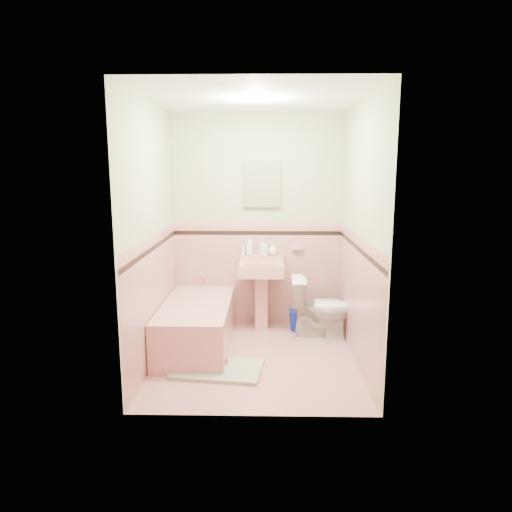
{
  "coord_description": "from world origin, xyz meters",
  "views": [
    {
      "loc": [
        0.1,
        -4.44,
        1.88
      ],
      "look_at": [
        0.0,
        0.25,
        1.0
      ],
      "focal_mm": 33.08,
      "sensor_mm": 36.0,
      "label": 1
    }
  ],
  "objects_px": {
    "shoe": "(220,361)",
    "toilet": "(322,308)",
    "bucket": "(299,320)",
    "sink": "(261,297)",
    "soap_bottle_right": "(272,249)",
    "soap_bottle_left": "(250,245)",
    "soap_bottle_mid": "(263,247)",
    "bathtub": "(197,326)",
    "medicine_cabinet": "(262,183)"
  },
  "relations": [
    {
      "from": "medicine_cabinet",
      "to": "soap_bottle_right",
      "type": "distance_m",
      "value": 0.78
    },
    {
      "from": "bathtub",
      "to": "soap_bottle_mid",
      "type": "relative_size",
      "value": 7.39
    },
    {
      "from": "bucket",
      "to": "shoe",
      "type": "bearing_deg",
      "value": -128.15
    },
    {
      "from": "sink",
      "to": "soap_bottle_left",
      "type": "bearing_deg",
      "value": 128.37
    },
    {
      "from": "medicine_cabinet",
      "to": "soap_bottle_mid",
      "type": "height_order",
      "value": "medicine_cabinet"
    },
    {
      "from": "soap_bottle_mid",
      "to": "soap_bottle_right",
      "type": "bearing_deg",
      "value": 0.0
    },
    {
      "from": "soap_bottle_left",
      "to": "soap_bottle_mid",
      "type": "xyz_separation_m",
      "value": [
        0.16,
        0.0,
        -0.02
      ]
    },
    {
      "from": "shoe",
      "to": "toilet",
      "type": "bearing_deg",
      "value": 50.91
    },
    {
      "from": "soap_bottle_left",
      "to": "soap_bottle_mid",
      "type": "relative_size",
      "value": 1.16
    },
    {
      "from": "toilet",
      "to": "bucket",
      "type": "relative_size",
      "value": 2.89
    },
    {
      "from": "bathtub",
      "to": "sink",
      "type": "xyz_separation_m",
      "value": [
        0.68,
        0.53,
        0.18
      ]
    },
    {
      "from": "bucket",
      "to": "shoe",
      "type": "height_order",
      "value": "bucket"
    },
    {
      "from": "bathtub",
      "to": "medicine_cabinet",
      "type": "relative_size",
      "value": 2.76
    },
    {
      "from": "soap_bottle_mid",
      "to": "toilet",
      "type": "xyz_separation_m",
      "value": [
        0.66,
        -0.42,
        -0.62
      ]
    },
    {
      "from": "bucket",
      "to": "medicine_cabinet",
      "type": "bearing_deg",
      "value": 153.72
    },
    {
      "from": "soap_bottle_mid",
      "to": "toilet",
      "type": "relative_size",
      "value": 0.29
    },
    {
      "from": "bathtub",
      "to": "bucket",
      "type": "xyz_separation_m",
      "value": [
        1.12,
        0.52,
        -0.1
      ]
    },
    {
      "from": "bathtub",
      "to": "toilet",
      "type": "xyz_separation_m",
      "value": [
        1.35,
        0.29,
        0.12
      ]
    },
    {
      "from": "sink",
      "to": "medicine_cabinet",
      "type": "relative_size",
      "value": 1.49
    },
    {
      "from": "soap_bottle_mid",
      "to": "medicine_cabinet",
      "type": "bearing_deg",
      "value": 114.8
    },
    {
      "from": "bathtub",
      "to": "medicine_cabinet",
      "type": "xyz_separation_m",
      "value": [
        0.68,
        0.74,
        1.47
      ]
    },
    {
      "from": "soap_bottle_mid",
      "to": "soap_bottle_right",
      "type": "relative_size",
      "value": 1.42
    },
    {
      "from": "bathtub",
      "to": "shoe",
      "type": "xyz_separation_m",
      "value": [
        0.29,
        -0.54,
        -0.16
      ]
    },
    {
      "from": "medicine_cabinet",
      "to": "soap_bottle_right",
      "type": "xyz_separation_m",
      "value": [
        0.13,
        -0.03,
        -0.76
      ]
    },
    {
      "from": "bathtub",
      "to": "sink",
      "type": "height_order",
      "value": "sink"
    },
    {
      "from": "soap_bottle_right",
      "to": "soap_bottle_left",
      "type": "bearing_deg",
      "value": 180.0
    },
    {
      "from": "sink",
      "to": "soap_bottle_right",
      "type": "relative_size",
      "value": 5.68
    },
    {
      "from": "soap_bottle_right",
      "to": "toilet",
      "type": "relative_size",
      "value": 0.2
    },
    {
      "from": "toilet",
      "to": "soap_bottle_mid",
      "type": "bearing_deg",
      "value": 58.27
    },
    {
      "from": "soap_bottle_right",
      "to": "shoe",
      "type": "distance_m",
      "value": 1.61
    },
    {
      "from": "soap_bottle_mid",
      "to": "bucket",
      "type": "relative_size",
      "value": 0.84
    },
    {
      "from": "bathtub",
      "to": "bucket",
      "type": "distance_m",
      "value": 1.24
    },
    {
      "from": "soap_bottle_mid",
      "to": "soap_bottle_right",
      "type": "xyz_separation_m",
      "value": [
        0.11,
        0.0,
        -0.03
      ]
    },
    {
      "from": "bathtub",
      "to": "soap_bottle_right",
      "type": "bearing_deg",
      "value": 41.33
    },
    {
      "from": "sink",
      "to": "soap_bottle_mid",
      "type": "height_order",
      "value": "soap_bottle_mid"
    },
    {
      "from": "toilet",
      "to": "shoe",
      "type": "relative_size",
      "value": 4.83
    },
    {
      "from": "medicine_cabinet",
      "to": "toilet",
      "type": "distance_m",
      "value": 1.58
    },
    {
      "from": "soap_bottle_mid",
      "to": "soap_bottle_right",
      "type": "height_order",
      "value": "soap_bottle_mid"
    },
    {
      "from": "bathtub",
      "to": "soap_bottle_left",
      "type": "relative_size",
      "value": 6.39
    },
    {
      "from": "soap_bottle_left",
      "to": "shoe",
      "type": "relative_size",
      "value": 1.63
    },
    {
      "from": "sink",
      "to": "bucket",
      "type": "relative_size",
      "value": 3.36
    },
    {
      "from": "soap_bottle_right",
      "to": "shoe",
      "type": "bearing_deg",
      "value": -112.52
    },
    {
      "from": "bathtub",
      "to": "toilet",
      "type": "bearing_deg",
      "value": 11.97
    },
    {
      "from": "medicine_cabinet",
      "to": "soap_bottle_left",
      "type": "bearing_deg",
      "value": -168.11
    },
    {
      "from": "soap_bottle_mid",
      "to": "soap_bottle_right",
      "type": "distance_m",
      "value": 0.12
    },
    {
      "from": "soap_bottle_right",
      "to": "toilet",
      "type": "distance_m",
      "value": 0.91
    },
    {
      "from": "soap_bottle_left",
      "to": "soap_bottle_right",
      "type": "xyz_separation_m",
      "value": [
        0.27,
        0.0,
        -0.05
      ]
    },
    {
      "from": "shoe",
      "to": "bucket",
      "type": "bearing_deg",
      "value": 64.98
    },
    {
      "from": "bucket",
      "to": "sink",
      "type": "bearing_deg",
      "value": 178.94
    },
    {
      "from": "sink",
      "to": "soap_bottle_left",
      "type": "distance_m",
      "value": 0.62
    }
  ]
}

